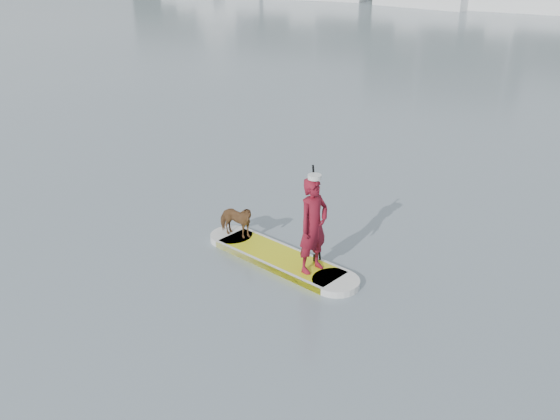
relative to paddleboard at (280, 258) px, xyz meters
The scene contains 7 objects.
ground 4.42m from the paddleboard, 127.79° to the right, with size 140.00×140.00×0.00m, color slate.
paddleboard is the anchor object (origin of this frame).
paddler 1.15m from the paddleboard, 11.20° to the right, with size 0.60×0.39×1.65m, color maroon.
white_cap 1.89m from the paddleboard, 11.20° to the right, with size 0.22×0.22×0.07m, color silver.
dog 1.19m from the paddleboard, 168.80° to the left, with size 0.35×0.77×0.65m, color #55361D.
paddle 0.99m from the paddleboard, ahead, with size 0.10×0.30×2.00m.
sailboat_d 41.94m from the paddleboard, 96.87° to the left, with size 7.48×2.42×10.97m.
Camera 1 is at (7.75, -4.85, 5.35)m, focal length 40.00 mm.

